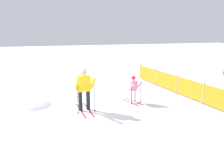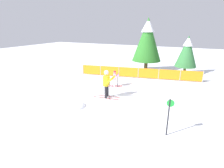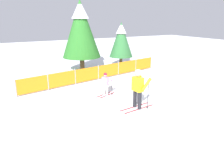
{
  "view_description": "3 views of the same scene",
  "coord_description": "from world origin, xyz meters",
  "px_view_note": "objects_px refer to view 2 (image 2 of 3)",
  "views": [
    {
      "loc": [
        7.63,
        -0.68,
        3.1
      ],
      "look_at": [
        -0.64,
        1.31,
        0.85
      ],
      "focal_mm": 35.0,
      "sensor_mm": 36.0,
      "label": 1
    },
    {
      "loc": [
        4.25,
        -8.53,
        4.06
      ],
      "look_at": [
        -0.19,
        0.84,
        0.64
      ],
      "focal_mm": 28.0,
      "sensor_mm": 36.0,
      "label": 2
    },
    {
      "loc": [
        -5.24,
        -6.84,
        3.67
      ],
      "look_at": [
        -0.76,
        1.32,
        0.83
      ],
      "focal_mm": 35.0,
      "sensor_mm": 36.0,
      "label": 3
    }
  ],
  "objects_px": {
    "safety_fence": "(138,73)",
    "conifer_far": "(147,39)",
    "conifer_near": "(187,51)",
    "trail_marker": "(169,114)",
    "skier_child": "(115,77)",
    "skier_adult": "(107,82)"
  },
  "relations": [
    {
      "from": "safety_fence",
      "to": "conifer_far",
      "type": "relative_size",
      "value": 1.98
    },
    {
      "from": "safety_fence",
      "to": "conifer_near",
      "type": "relative_size",
      "value": 2.86
    },
    {
      "from": "conifer_far",
      "to": "conifer_near",
      "type": "bearing_deg",
      "value": 6.07
    },
    {
      "from": "conifer_near",
      "to": "trail_marker",
      "type": "bearing_deg",
      "value": -89.75
    },
    {
      "from": "skier_child",
      "to": "conifer_near",
      "type": "relative_size",
      "value": 0.34
    },
    {
      "from": "skier_child",
      "to": "safety_fence",
      "type": "bearing_deg",
      "value": 50.3
    },
    {
      "from": "skier_adult",
      "to": "skier_child",
      "type": "distance_m",
      "value": 2.16
    },
    {
      "from": "conifer_far",
      "to": "conifer_near",
      "type": "xyz_separation_m",
      "value": [
        3.41,
        0.36,
        -0.92
      ]
    },
    {
      "from": "safety_fence",
      "to": "conifer_near",
      "type": "xyz_separation_m",
      "value": [
        3.36,
        2.92,
        1.62
      ]
    },
    {
      "from": "safety_fence",
      "to": "conifer_far",
      "type": "distance_m",
      "value": 3.6
    },
    {
      "from": "conifer_near",
      "to": "safety_fence",
      "type": "bearing_deg",
      "value": -139.02
    },
    {
      "from": "skier_adult",
      "to": "skier_child",
      "type": "xyz_separation_m",
      "value": [
        -0.43,
        2.09,
        -0.33
      ]
    },
    {
      "from": "skier_adult",
      "to": "trail_marker",
      "type": "xyz_separation_m",
      "value": [
        3.85,
        -2.42,
        -0.06
      ]
    },
    {
      "from": "safety_fence",
      "to": "trail_marker",
      "type": "bearing_deg",
      "value": -64.74
    },
    {
      "from": "safety_fence",
      "to": "trail_marker",
      "type": "height_order",
      "value": "trail_marker"
    },
    {
      "from": "safety_fence",
      "to": "conifer_near",
      "type": "bearing_deg",
      "value": 40.98
    },
    {
      "from": "skier_adult",
      "to": "trail_marker",
      "type": "relative_size",
      "value": 1.1
    },
    {
      "from": "skier_adult",
      "to": "conifer_near",
      "type": "distance_m",
      "value": 8.66
    },
    {
      "from": "skier_adult",
      "to": "safety_fence",
      "type": "distance_m",
      "value": 4.84
    },
    {
      "from": "skier_child",
      "to": "conifer_far",
      "type": "relative_size",
      "value": 0.23
    },
    {
      "from": "skier_adult",
      "to": "safety_fence",
      "type": "height_order",
      "value": "skier_adult"
    },
    {
      "from": "skier_adult",
      "to": "skier_child",
      "type": "height_order",
      "value": "skier_adult"
    }
  ]
}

